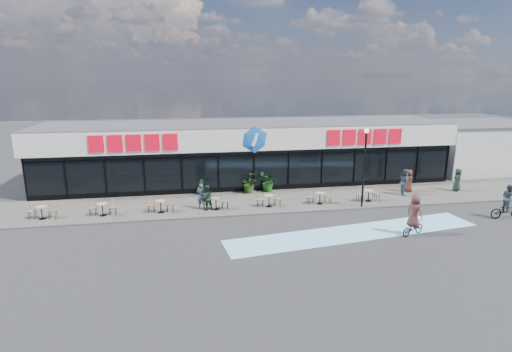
# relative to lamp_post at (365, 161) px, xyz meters

# --- Properties ---
(ground) EXTENTS (120.00, 120.00, 0.00)m
(ground) POSITION_rel_lamp_post_xyz_m (-6.05, -2.30, -3.02)
(ground) COLOR #28282B
(ground) RESTS_ON ground
(sidewalk) EXTENTS (44.00, 5.00, 0.10)m
(sidewalk) POSITION_rel_lamp_post_xyz_m (-6.05, 2.20, -2.97)
(sidewalk) COLOR #5B5651
(sidewalk) RESTS_ON ground
(bike_lane) EXTENTS (14.17, 4.13, 0.01)m
(bike_lane) POSITION_rel_lamp_post_xyz_m (-2.05, -3.80, -3.02)
(bike_lane) COLOR #7ECCEF
(bike_lane) RESTS_ON ground
(building) EXTENTS (30.60, 6.57, 4.75)m
(building) POSITION_rel_lamp_post_xyz_m (-6.05, 7.63, -0.69)
(building) COLOR black
(building) RESTS_ON ground
(neighbour_building) EXTENTS (9.20, 7.20, 4.11)m
(neighbour_building) POSITION_rel_lamp_post_xyz_m (14.45, 8.70, -0.96)
(neighbour_building) COLOR silver
(neighbour_building) RESTS_ON ground
(lamp_post) EXTENTS (0.28, 0.28, 4.89)m
(lamp_post) POSITION_rel_lamp_post_xyz_m (0.00, 0.00, 0.00)
(lamp_post) COLOR black
(lamp_post) RESTS_ON sidewalk
(bistro_set_0) EXTENTS (1.54, 0.62, 0.90)m
(bistro_set_0) POSITION_rel_lamp_post_xyz_m (-18.94, 1.03, -2.47)
(bistro_set_0) COLOR tan
(bistro_set_0) RESTS_ON sidewalk
(bistro_set_1) EXTENTS (1.54, 0.62, 0.90)m
(bistro_set_1) POSITION_rel_lamp_post_xyz_m (-15.64, 1.03, -2.47)
(bistro_set_1) COLOR tan
(bistro_set_1) RESTS_ON sidewalk
(bistro_set_2) EXTENTS (1.54, 0.62, 0.90)m
(bistro_set_2) POSITION_rel_lamp_post_xyz_m (-12.33, 1.03, -2.47)
(bistro_set_2) COLOR tan
(bistro_set_2) RESTS_ON sidewalk
(bistro_set_3) EXTENTS (1.54, 0.62, 0.90)m
(bistro_set_3) POSITION_rel_lamp_post_xyz_m (-9.03, 1.03, -2.47)
(bistro_set_3) COLOR tan
(bistro_set_3) RESTS_ON sidewalk
(bistro_set_4) EXTENTS (1.54, 0.62, 0.90)m
(bistro_set_4) POSITION_rel_lamp_post_xyz_m (-5.73, 1.03, -2.47)
(bistro_set_4) COLOR tan
(bistro_set_4) RESTS_ON sidewalk
(bistro_set_5) EXTENTS (1.54, 0.62, 0.90)m
(bistro_set_5) POSITION_rel_lamp_post_xyz_m (-2.43, 1.03, -2.47)
(bistro_set_5) COLOR tan
(bistro_set_5) RESTS_ON sidewalk
(bistro_set_6) EXTENTS (1.54, 0.62, 0.90)m
(bistro_set_6) POSITION_rel_lamp_post_xyz_m (0.88, 1.03, -2.47)
(bistro_set_6) COLOR tan
(bistro_set_6) RESTS_ON sidewalk
(potted_plant_left) EXTENTS (0.52, 0.62, 1.06)m
(potted_plant_left) POSITION_rel_lamp_post_xyz_m (-9.85, 4.38, -2.40)
(potted_plant_left) COLOR #264D16
(potted_plant_left) RESTS_ON sidewalk
(potted_plant_mid) EXTENTS (1.38, 1.48, 1.33)m
(potted_plant_mid) POSITION_rel_lamp_post_xyz_m (-6.55, 4.24, -2.26)
(potted_plant_mid) COLOR #224914
(potted_plant_mid) RESTS_ON sidewalk
(potted_plant_right) EXTENTS (1.56, 1.61, 1.36)m
(potted_plant_right) POSITION_rel_lamp_post_xyz_m (-5.16, 4.26, -2.24)
(potted_plant_right) COLOR #1A4D16
(potted_plant_right) RESTS_ON sidewalk
(patron_left) EXTENTS (0.63, 0.47, 1.58)m
(patron_left) POSITION_rel_lamp_post_xyz_m (-9.89, 1.28, -2.13)
(patron_left) COLOR #31424C
(patron_left) RESTS_ON sidewalk
(patron_right) EXTENTS (0.90, 0.80, 1.55)m
(patron_right) POSITION_rel_lamp_post_xyz_m (-9.57, 0.98, -2.15)
(patron_right) COLOR black
(patron_right) RESTS_ON sidewalk
(pedestrian_a) EXTENTS (0.55, 0.80, 1.59)m
(pedestrian_a) POSITION_rel_lamp_post_xyz_m (4.61, 2.55, -2.13)
(pedestrian_a) COLOR #4B251B
(pedestrian_a) RESTS_ON sidewalk
(pedestrian_b) EXTENTS (0.92, 1.04, 1.80)m
(pedestrian_b) POSITION_rel_lamp_post_xyz_m (3.95, 1.90, -2.02)
(pedestrian_b) COLOR #344351
(pedestrian_b) RESTS_ON sidewalk
(pedestrian_c) EXTENTS (0.93, 0.92, 1.62)m
(pedestrian_c) POSITION_rel_lamp_post_xyz_m (8.11, 2.17, -2.11)
(pedestrian_c) COLOR black
(pedestrian_c) RESTS_ON sidewalk
(cyclist_a) EXTENTS (1.66, 1.15, 2.17)m
(cyclist_a) POSITION_rel_lamp_post_xyz_m (0.75, -4.60, -2.14)
(cyclist_a) COLOR black
(cyclist_a) RESTS_ON ground
(cyclist_b) EXTENTS (1.94, 0.80, 2.04)m
(cyclist_b) POSITION_rel_lamp_post_xyz_m (7.43, -3.19, -2.25)
(cyclist_b) COLOR black
(cyclist_b) RESTS_ON ground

